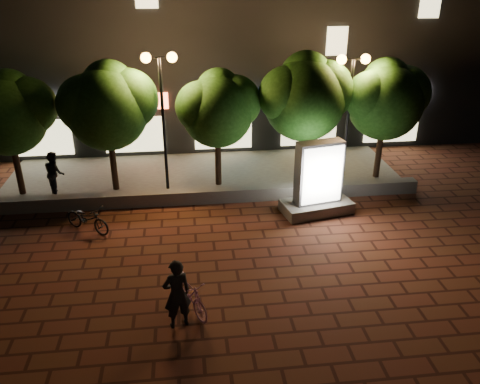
{
  "coord_description": "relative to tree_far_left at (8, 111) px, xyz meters",
  "views": [
    {
      "loc": [
        -0.72,
        -12.28,
        8.01
      ],
      "look_at": [
        0.9,
        1.5,
        1.51
      ],
      "focal_mm": 36.45,
      "sensor_mm": 36.0,
      "label": 1
    }
  ],
  "objects": [
    {
      "name": "rider",
      "position": [
        5.84,
        -8.21,
        -2.36
      ],
      "size": [
        0.78,
        0.62,
        1.86
      ],
      "primitive_type": "imported",
      "rotation": [
        0.0,
        0.0,
        3.44
      ],
      "color": "black",
      "rests_on": "ground"
    },
    {
      "name": "tree_far_left",
      "position": [
        0.0,
        0.0,
        0.0
      ],
      "size": [
        3.36,
        2.8,
        4.63
      ],
      "color": "black",
      "rests_on": "sidewalk"
    },
    {
      "name": "tree_far_right",
      "position": [
        14.0,
        0.0,
        0.08
      ],
      "size": [
        3.48,
        2.9,
        4.76
      ],
      "color": "black",
      "rests_on": "sidewalk"
    },
    {
      "name": "ground",
      "position": [
        6.95,
        -5.46,
        -3.29
      ],
      "size": [
        80.0,
        80.0,
        0.0
      ],
      "primitive_type": "plane",
      "color": "#4F2319",
      "rests_on": "ground"
    },
    {
      "name": "ad_kiosk",
      "position": [
        10.73,
        -2.71,
        -2.23
      ],
      "size": [
        2.63,
        1.68,
        2.63
      ],
      "color": "slate",
      "rests_on": "ground"
    },
    {
      "name": "scooter_parked",
      "position": [
        2.9,
        -3.19,
        -2.83
      ],
      "size": [
        1.81,
        1.5,
        0.93
      ],
      "primitive_type": "imported",
      "rotation": [
        0.0,
        0.0,
        0.98
      ],
      "color": "black",
      "rests_on": "ground"
    },
    {
      "name": "pedestrian",
      "position": [
        1.28,
        -0.21,
        -2.38
      ],
      "size": [
        0.95,
        1.02,
        1.67
      ],
      "primitive_type": "imported",
      "rotation": [
        0.0,
        0.0,
        2.08
      ],
      "color": "black",
      "rests_on": "sidewalk"
    },
    {
      "name": "tree_right",
      "position": [
        10.8,
        0.0,
        0.27
      ],
      "size": [
        3.72,
        3.1,
        5.07
      ],
      "color": "black",
      "rests_on": "sidewalk"
    },
    {
      "name": "building_block",
      "position": [
        6.94,
        7.53,
        1.7
      ],
      "size": [
        28.0,
        8.12,
        11.3
      ],
      "color": "black",
      "rests_on": "ground"
    },
    {
      "name": "scooter_pink",
      "position": [
        6.12,
        -7.72,
        -2.79
      ],
      "size": [
        1.24,
        1.7,
        1.01
      ],
      "primitive_type": "imported",
      "rotation": [
        0.0,
        0.0,
        0.52
      ],
      "color": "#C37AA8",
      "rests_on": "ground"
    },
    {
      "name": "street_lamp_right",
      "position": [
        12.45,
        -0.26,
        0.6
      ],
      "size": [
        1.26,
        0.36,
        4.98
      ],
      "color": "black",
      "rests_on": "sidewalk"
    },
    {
      "name": "sidewalk",
      "position": [
        6.95,
        1.04,
        -3.25
      ],
      "size": [
        16.0,
        5.0,
        0.08
      ],
      "primitive_type": "cube",
      "color": "slate",
      "rests_on": "ground"
    },
    {
      "name": "tree_left",
      "position": [
        3.5,
        0.0,
        0.15
      ],
      "size": [
        3.6,
        3.0,
        4.89
      ],
      "color": "black",
      "rests_on": "sidewalk"
    },
    {
      "name": "tree_mid",
      "position": [
        7.5,
        -0.0,
        -0.08
      ],
      "size": [
        3.24,
        2.7,
        4.5
      ],
      "color": "black",
      "rests_on": "sidewalk"
    },
    {
      "name": "retaining_wall",
      "position": [
        6.95,
        -1.46,
        -3.04
      ],
      "size": [
        16.0,
        0.45,
        0.5
      ],
      "primitive_type": "cube",
      "color": "slate",
      "rests_on": "ground"
    },
    {
      "name": "street_lamp_left",
      "position": [
        5.45,
        -0.26,
        0.74
      ],
      "size": [
        1.26,
        0.36,
        5.18
      ],
      "color": "black",
      "rests_on": "sidewalk"
    }
  ]
}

